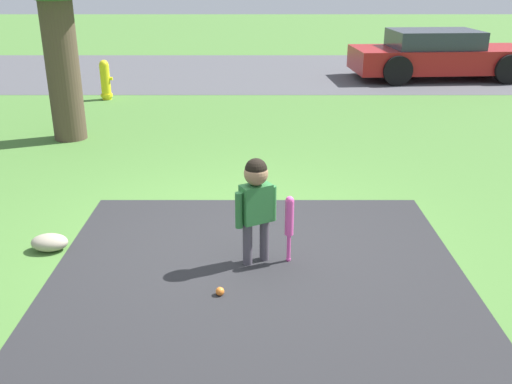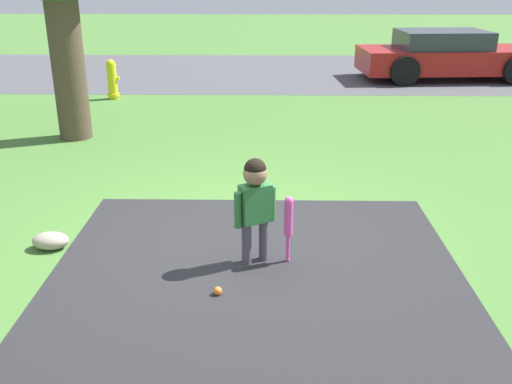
{
  "view_description": "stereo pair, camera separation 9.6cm",
  "coord_description": "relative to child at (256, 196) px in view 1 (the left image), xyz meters",
  "views": [
    {
      "loc": [
        0.22,
        -5.17,
        2.53
      ],
      "look_at": [
        0.22,
        -0.1,
        0.54
      ],
      "focal_mm": 40.0,
      "sensor_mm": 36.0,
      "label": 1
    },
    {
      "loc": [
        0.31,
        -5.17,
        2.53
      ],
      "look_at": [
        0.22,
        -0.1,
        0.54
      ],
      "focal_mm": 40.0,
      "sensor_mm": 36.0,
      "label": 2
    }
  ],
  "objects": [
    {
      "name": "sports_ball",
      "position": [
        -0.3,
        -0.58,
        -0.61
      ],
      "size": [
        0.07,
        0.07,
        0.07
      ],
      "color": "orange",
      "rests_on": "ground"
    },
    {
      "name": "child",
      "position": [
        0.0,
        0.0,
        0.0
      ],
      "size": [
        0.37,
        0.26,
        1.0
      ],
      "rotation": [
        0.0,
        0.0,
        0.5
      ],
      "color": "#4C4751",
      "rests_on": "ground"
    },
    {
      "name": "baseball_bat",
      "position": [
        0.3,
        0.01,
        -0.23
      ],
      "size": [
        0.08,
        0.08,
        0.65
      ],
      "color": "#E54CA5",
      "rests_on": "ground"
    },
    {
      "name": "fire_hydrant",
      "position": [
        -3.09,
        7.02,
        -0.26
      ],
      "size": [
        0.27,
        0.24,
        0.81
      ],
      "color": "yellow",
      "rests_on": "ground"
    },
    {
      "name": "ground_plane",
      "position": [
        -0.22,
        0.5,
        -0.65
      ],
      "size": [
        60.0,
        60.0,
        0.0
      ],
      "primitive_type": "plane",
      "color": "#477533"
    },
    {
      "name": "parked_car",
      "position": [
        4.46,
        9.45,
        -0.09
      ],
      "size": [
        4.36,
        2.09,
        1.15
      ],
      "rotation": [
        0.0,
        0.0,
        0.07
      ],
      "color": "maroon",
      "rests_on": "ground"
    },
    {
      "name": "edging_rock",
      "position": [
        -1.98,
        0.23,
        -0.57
      ],
      "size": [
        0.35,
        0.24,
        0.16
      ],
      "color": "#9E937F",
      "rests_on": "ground"
    },
    {
      "name": "street_strip",
      "position": [
        -0.22,
        10.44,
        -0.65
      ],
      "size": [
        40.0,
        6.0,
        0.01
      ],
      "color": "#4C4C51",
      "rests_on": "ground"
    }
  ]
}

